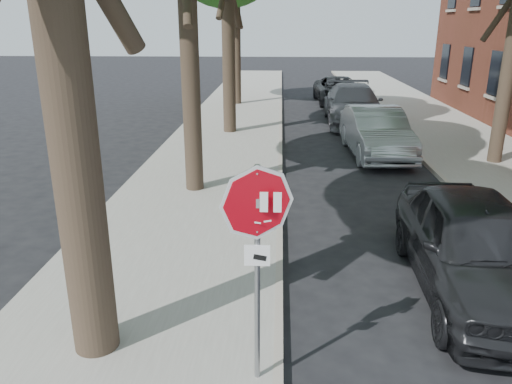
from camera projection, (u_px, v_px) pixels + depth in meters
sidewalk_left at (222, 145)px, 17.36m from camera, size 4.00×55.00×0.12m
sidewalk_right at (470, 147)px, 16.97m from camera, size 4.00×55.00×0.12m
curb_left at (280, 145)px, 17.26m from camera, size 0.12×55.00×0.13m
curb_right at (409, 147)px, 17.06m from camera, size 0.12×55.00×0.13m
stop_sign at (257, 235)px, 5.30m from camera, size 0.76×0.34×2.61m
car_a at (475, 246)px, 7.77m from camera, size 2.05×4.72×1.58m
car_b at (376, 132)px, 15.94m from camera, size 1.84×4.72×1.53m
car_c at (353, 105)px, 21.03m from camera, size 2.37×5.60×1.61m
car_d at (339, 90)px, 26.33m from camera, size 2.46×5.04×1.38m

